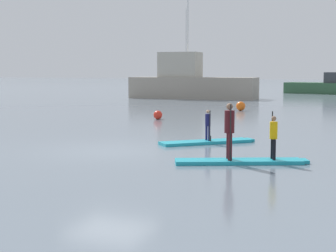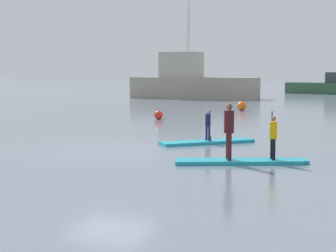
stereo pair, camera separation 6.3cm
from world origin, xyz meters
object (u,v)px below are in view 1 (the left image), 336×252
(paddler_child_front, at_px, (273,135))
(mooring_buoy_mid, at_px, (241,106))
(paddleboard_far, at_px, (241,161))
(paddleboard_near, at_px, (208,142))
(fishing_boat_white_large, at_px, (190,83))
(paddler_adult, at_px, (229,128))
(paddler_child_solo, at_px, (208,123))
(motor_boat_small_navy, at_px, (334,86))
(mooring_buoy_near, at_px, (158,115))
(trawler_grey_distant, at_px, (175,83))

(paddler_child_front, relative_size, mooring_buoy_mid, 2.27)
(paddleboard_far, bearing_deg, paddler_child_front, 25.57)
(mooring_buoy_mid, bearing_deg, paddleboard_near, -78.85)
(paddleboard_near, xyz_separation_m, fishing_boat_white_large, (-10.50, 26.08, 1.30))
(fishing_boat_white_large, bearing_deg, paddler_child_front, -65.32)
(paddleboard_near, distance_m, paddler_adult, 3.98)
(paddler_child_front, relative_size, fishing_boat_white_large, 0.12)
(paddleboard_near, bearing_deg, paddler_child_solo, -29.04)
(paddleboard_far, bearing_deg, paddler_child_solo, 121.97)
(paddler_child_solo, relative_size, fishing_boat_white_large, 0.09)
(paddler_adult, height_order, paddler_child_front, paddler_adult)
(paddler_child_solo, distance_m, mooring_buoy_mid, 14.66)
(paddleboard_near, height_order, paddler_adult, paddler_adult)
(paddleboard_far, distance_m, mooring_buoy_mid, 18.34)
(paddleboard_near, relative_size, fishing_boat_white_large, 0.26)
(fishing_boat_white_large, height_order, motor_boat_small_navy, fishing_boat_white_large)
(paddleboard_far, distance_m, paddler_child_front, 1.10)
(paddler_child_front, bearing_deg, fishing_boat_white_large, 114.68)
(paddler_child_solo, bearing_deg, mooring_buoy_near, 124.98)
(paddleboard_near, bearing_deg, paddleboard_far, -57.93)
(paddler_child_solo, height_order, fishing_boat_white_large, fishing_boat_white_large)
(paddler_adult, bearing_deg, paddler_child_front, 25.70)
(paddleboard_far, xyz_separation_m, motor_boat_small_navy, (-2.24, 42.77, 0.74))
(paddleboard_near, height_order, fishing_boat_white_large, fishing_boat_white_large)
(paddleboard_near, height_order, motor_boat_small_navy, motor_boat_small_navy)
(mooring_buoy_mid, bearing_deg, paddler_child_front, -71.88)
(paddler_child_solo, xyz_separation_m, trawler_grey_distant, (-16.90, 38.26, 0.29))
(paddleboard_near, height_order, paddler_child_front, paddler_child_front)
(paddleboard_near, xyz_separation_m, mooring_buoy_mid, (-2.83, 14.37, 0.23))
(paddler_child_front, xyz_separation_m, fishing_boat_white_large, (-13.33, 29.02, 0.60))
(paddler_child_solo, height_order, motor_boat_small_navy, motor_boat_small_navy)
(paddleboard_near, distance_m, mooring_buoy_mid, 14.64)
(mooring_buoy_mid, bearing_deg, paddler_child_solo, -78.81)
(paddler_child_solo, relative_size, paddleboard_far, 0.30)
(fishing_boat_white_large, xyz_separation_m, mooring_buoy_near, (5.39, -18.77, -1.13))
(motor_boat_small_navy, bearing_deg, paddler_adult, -87.40)
(paddler_child_solo, height_order, paddler_child_front, paddler_child_front)
(paddler_adult, distance_m, mooring_buoy_near, 12.79)
(mooring_buoy_near, xyz_separation_m, mooring_buoy_mid, (2.28, 7.06, 0.06))
(paddler_adult, distance_m, fishing_boat_white_large, 31.98)
(paddleboard_far, relative_size, paddler_adult, 2.29)
(paddleboard_far, distance_m, fishing_boat_white_large, 31.98)
(paddleboard_far, bearing_deg, paddler_adult, -153.96)
(paddler_child_front, bearing_deg, paddler_child_solo, 133.89)
(paddleboard_far, height_order, fishing_boat_white_large, fishing_boat_white_large)
(motor_boat_small_navy, relative_size, mooring_buoy_near, 21.58)
(paddler_child_solo, height_order, mooring_buoy_mid, paddler_child_solo)
(paddler_adult, relative_size, paddler_child_front, 1.18)
(paddler_adult, xyz_separation_m, paddler_child_front, (1.05, 0.51, -0.20))
(trawler_grey_distant, distance_m, mooring_buoy_near, 33.13)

